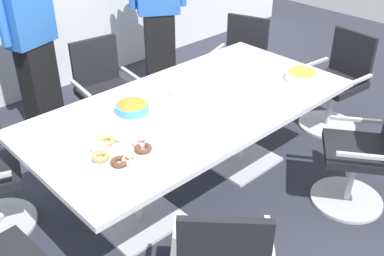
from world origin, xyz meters
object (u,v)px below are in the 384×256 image
at_px(snack_bowl_chips_yellow, 302,75).
at_px(office_chair_4, 337,87).
at_px(office_chair_3, 363,158).
at_px(plate_stack, 185,92).
at_px(office_chair_6, 106,97).
at_px(conference_table, 192,119).
at_px(office_chair_5, 240,69).
at_px(person_standing_1, 31,35).
at_px(snack_bowl_chips_orange, 132,106).
at_px(person_standing_2, 158,6).
at_px(donut_platter, 121,150).
at_px(napkin_pile, 214,71).

bearing_deg(snack_bowl_chips_yellow, office_chair_4, 6.15).
xyz_separation_m(office_chair_3, office_chair_4, (0.89, 0.76, 0.00)).
xyz_separation_m(snack_bowl_chips_yellow, plate_stack, (-0.84, 0.45, -0.03)).
bearing_deg(office_chair_6, conference_table, 98.87).
height_order(office_chair_5, person_standing_1, person_standing_1).
distance_m(person_standing_1, snack_bowl_chips_orange, 1.55).
relative_size(office_chair_6, person_standing_1, 0.53).
height_order(office_chair_5, person_standing_2, person_standing_2).
bearing_deg(office_chair_5, snack_bowl_chips_orange, 87.59).
bearing_deg(donut_platter, snack_bowl_chips_yellow, -4.88).
bearing_deg(office_chair_4, office_chair_5, 27.18).
bearing_deg(donut_platter, napkin_pile, 18.27).
distance_m(office_chair_5, person_standing_2, 1.11).
relative_size(office_chair_5, plate_stack, 4.16).
distance_m(snack_bowl_chips_yellow, donut_platter, 1.65).
height_order(office_chair_3, snack_bowl_chips_yellow, office_chair_3).
height_order(office_chair_5, napkin_pile, office_chair_5).
distance_m(office_chair_5, napkin_pile, 1.03).
bearing_deg(snack_bowl_chips_yellow, donut_platter, 175.12).
bearing_deg(office_chair_5, office_chair_3, 143.83).
bearing_deg(office_chair_6, office_chair_5, 170.23).
bearing_deg(conference_table, person_standing_2, 57.39).
bearing_deg(person_standing_1, snack_bowl_chips_orange, 71.83).
distance_m(snack_bowl_chips_orange, napkin_pile, 0.85).
xyz_separation_m(person_standing_2, donut_platter, (-1.78, -1.80, -0.14)).
bearing_deg(snack_bowl_chips_orange, snack_bowl_chips_yellow, -21.32).
xyz_separation_m(office_chair_5, person_standing_2, (-0.27, 0.95, 0.50)).
relative_size(donut_platter, napkin_pile, 1.96).
distance_m(office_chair_4, office_chair_6, 2.15).
height_order(office_chair_4, snack_bowl_chips_yellow, office_chair_4).
xyz_separation_m(office_chair_5, snack_bowl_chips_yellow, (-0.41, -0.99, 0.39)).
xyz_separation_m(office_chair_6, snack_bowl_chips_yellow, (0.94, -1.40, 0.39)).
xyz_separation_m(office_chair_4, person_standing_2, (-0.62, 1.86, 0.50)).
relative_size(snack_bowl_chips_orange, donut_platter, 0.62).
distance_m(office_chair_4, person_standing_2, 2.02).
bearing_deg(office_chair_4, napkin_pile, 74.91).
xyz_separation_m(conference_table, plate_stack, (0.07, 0.16, 0.14)).
relative_size(person_standing_1, donut_platter, 4.60).
distance_m(conference_table, office_chair_5, 1.50).
relative_size(conference_table, donut_platter, 6.43).
bearing_deg(napkin_pile, donut_platter, -161.73).
bearing_deg(person_standing_2, plate_stack, 88.46).
height_order(conference_table, office_chair_6, office_chair_6).
relative_size(office_chair_6, snack_bowl_chips_orange, 3.93).
bearing_deg(person_standing_1, office_chair_6, 98.93).
relative_size(office_chair_6, plate_stack, 4.16).
height_order(office_chair_3, snack_bowl_chips_orange, office_chair_3).
bearing_deg(office_chair_5, donut_platter, 94.07).
bearing_deg(office_chair_4, snack_bowl_chips_orange, 84.27).
relative_size(office_chair_4, person_standing_1, 0.53).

